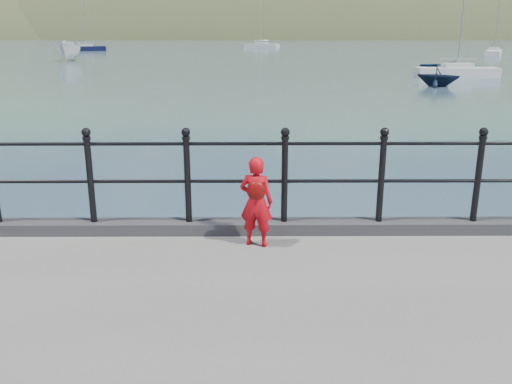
{
  "coord_description": "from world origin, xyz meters",
  "views": [
    {
      "loc": [
        0.2,
        -6.6,
        3.5
      ],
      "look_at": [
        0.25,
        -0.2,
        1.55
      ],
      "focal_mm": 38.0,
      "sensor_mm": 36.0,
      "label": 1
    }
  ],
  "objects_px": {
    "sailboat_near": "(457,73)",
    "sailboat_deep": "(261,46)",
    "sailboat_far": "(493,53)",
    "launch_navy": "(438,75)",
    "child": "(256,201)",
    "launch_white": "(69,51)",
    "sailboat_left": "(87,49)",
    "launch_blue": "(453,67)",
    "railing": "(236,170)"
  },
  "relations": [
    {
      "from": "sailboat_near",
      "to": "sailboat_far",
      "type": "xyz_separation_m",
      "value": [
        16.07,
        31.27,
        0.0
      ]
    },
    {
      "from": "child",
      "to": "sailboat_far",
      "type": "height_order",
      "value": "sailboat_far"
    },
    {
      "from": "launch_navy",
      "to": "sailboat_far",
      "type": "xyz_separation_m",
      "value": [
        19.56,
        37.64,
        -0.34
      ]
    },
    {
      "from": "child",
      "to": "launch_navy",
      "type": "bearing_deg",
      "value": -96.85
    },
    {
      "from": "railing",
      "to": "sailboat_deep",
      "type": "bearing_deg",
      "value": 88.89
    },
    {
      "from": "launch_white",
      "to": "sailboat_far",
      "type": "height_order",
      "value": "sailboat_far"
    },
    {
      "from": "child",
      "to": "launch_blue",
      "type": "distance_m",
      "value": 40.92
    },
    {
      "from": "launch_navy",
      "to": "sailboat_far",
      "type": "height_order",
      "value": "sailboat_far"
    },
    {
      "from": "child",
      "to": "launch_navy",
      "type": "xyz_separation_m",
      "value": [
        11.39,
        27.8,
        -0.87
      ]
    },
    {
      "from": "sailboat_far",
      "to": "child",
      "type": "bearing_deg",
      "value": -179.15
    },
    {
      "from": "launch_white",
      "to": "sailboat_left",
      "type": "bearing_deg",
      "value": 96.44
    },
    {
      "from": "launch_white",
      "to": "launch_navy",
      "type": "bearing_deg",
      "value": -46.29
    },
    {
      "from": "child",
      "to": "sailboat_deep",
      "type": "height_order",
      "value": "sailboat_deep"
    },
    {
      "from": "launch_navy",
      "to": "child",
      "type": "bearing_deg",
      "value": -167.92
    },
    {
      "from": "railing",
      "to": "launch_navy",
      "type": "height_order",
      "value": "railing"
    },
    {
      "from": "launch_white",
      "to": "launch_navy",
      "type": "distance_m",
      "value": 40.4
    },
    {
      "from": "launch_blue",
      "to": "launch_white",
      "type": "distance_m",
      "value": 38.86
    },
    {
      "from": "railing",
      "to": "child",
      "type": "height_order",
      "value": "railing"
    },
    {
      "from": "sailboat_deep",
      "to": "sailboat_near",
      "type": "bearing_deg",
      "value": -54.97
    },
    {
      "from": "child",
      "to": "sailboat_left",
      "type": "xyz_separation_m",
      "value": [
        -25.8,
        80.94,
        -1.21
      ]
    },
    {
      "from": "sailboat_near",
      "to": "sailboat_deep",
      "type": "xyz_separation_m",
      "value": [
        -13.34,
        58.7,
        0.0
      ]
    },
    {
      "from": "launch_blue",
      "to": "launch_white",
      "type": "xyz_separation_m",
      "value": [
        -35.42,
        15.99,
        0.6
      ]
    },
    {
      "from": "child",
      "to": "sailboat_far",
      "type": "bearing_deg",
      "value": -99.88
    },
    {
      "from": "railing",
      "to": "sailboat_far",
      "type": "bearing_deg",
      "value": 64.37
    },
    {
      "from": "launch_blue",
      "to": "sailboat_left",
      "type": "xyz_separation_m",
      "value": [
        -41.62,
        43.22,
        -0.17
      ]
    },
    {
      "from": "child",
      "to": "launch_white",
      "type": "distance_m",
      "value": 57.18
    },
    {
      "from": "child",
      "to": "sailboat_left",
      "type": "bearing_deg",
      "value": -56.88
    },
    {
      "from": "child",
      "to": "sailboat_near",
      "type": "bearing_deg",
      "value": -98.1
    },
    {
      "from": "child",
      "to": "sailboat_near",
      "type": "height_order",
      "value": "sailboat_near"
    },
    {
      "from": "sailboat_far",
      "to": "sailboat_deep",
      "type": "bearing_deg",
      "value": 73.15
    },
    {
      "from": "launch_navy",
      "to": "sailboat_left",
      "type": "xyz_separation_m",
      "value": [
        -37.19,
        53.14,
        -0.34
      ]
    },
    {
      "from": "child",
      "to": "sailboat_left",
      "type": "height_order",
      "value": "sailboat_left"
    },
    {
      "from": "sailboat_left",
      "to": "sailboat_far",
      "type": "distance_m",
      "value": 58.83
    },
    {
      "from": "child",
      "to": "launch_navy",
      "type": "distance_m",
      "value": 30.06
    },
    {
      "from": "railing",
      "to": "sailboat_deep",
      "type": "relative_size",
      "value": 1.98
    },
    {
      "from": "sailboat_far",
      "to": "launch_navy",
      "type": "bearing_deg",
      "value": 178.7
    },
    {
      "from": "sailboat_left",
      "to": "sailboat_far",
      "type": "height_order",
      "value": "sailboat_far"
    },
    {
      "from": "launch_blue",
      "to": "launch_navy",
      "type": "height_order",
      "value": "launch_navy"
    },
    {
      "from": "launch_navy",
      "to": "sailboat_left",
      "type": "height_order",
      "value": "sailboat_left"
    },
    {
      "from": "launch_navy",
      "to": "sailboat_left",
      "type": "relative_size",
      "value": 0.31
    },
    {
      "from": "launch_blue",
      "to": "sailboat_near",
      "type": "height_order",
      "value": "sailboat_near"
    },
    {
      "from": "sailboat_far",
      "to": "sailboat_left",
      "type": "bearing_deg",
      "value": 100.89
    },
    {
      "from": "launch_blue",
      "to": "launch_white",
      "type": "bearing_deg",
      "value": 104.71
    },
    {
      "from": "launch_navy",
      "to": "sailboat_near",
      "type": "bearing_deg",
      "value": 5.64
    },
    {
      "from": "railing",
      "to": "launch_navy",
      "type": "relative_size",
      "value": 7.0
    },
    {
      "from": "sailboat_near",
      "to": "launch_white",
      "type": "bearing_deg",
      "value": 150.75
    },
    {
      "from": "launch_white",
      "to": "sailboat_deep",
      "type": "xyz_separation_m",
      "value": [
        21.14,
        39.16,
        -0.76
      ]
    },
    {
      "from": "launch_white",
      "to": "sailboat_deep",
      "type": "relative_size",
      "value": 0.62
    },
    {
      "from": "launch_white",
      "to": "launch_navy",
      "type": "height_order",
      "value": "launch_white"
    },
    {
      "from": "railing",
      "to": "sailboat_far",
      "type": "relative_size",
      "value": 1.99
    }
  ]
}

